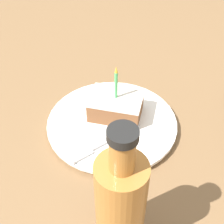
# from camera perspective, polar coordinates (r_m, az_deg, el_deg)

# --- Properties ---
(ground_plane) EXTENTS (2.40, 2.40, 0.04)m
(ground_plane) POSITION_cam_1_polar(r_m,az_deg,el_deg) (0.70, -2.12, -2.93)
(ground_plane) COLOR brown
(ground_plane) RESTS_ON ground
(plate) EXTENTS (0.28, 0.28, 0.02)m
(plate) POSITION_cam_1_polar(r_m,az_deg,el_deg) (0.67, 0.00, -2.04)
(plate) COLOR white
(plate) RESTS_ON ground_plane
(cake_slice) EXTENTS (0.08, 0.11, 0.12)m
(cake_slice) POSITION_cam_1_polar(r_m,az_deg,el_deg) (0.66, 0.70, 1.16)
(cake_slice) COLOR brown
(cake_slice) RESTS_ON plate
(fork) EXTENTS (0.13, 0.12, 0.00)m
(fork) POSITION_cam_1_polar(r_m,az_deg,el_deg) (0.61, -2.09, -5.81)
(fork) COLOR #B2B2B7
(fork) RESTS_ON plate
(bottle) EXTENTS (0.07, 0.07, 0.24)m
(bottle) POSITION_cam_1_polar(r_m,az_deg,el_deg) (0.44, 1.57, -16.42)
(bottle) COLOR #B27233
(bottle) RESTS_ON ground_plane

